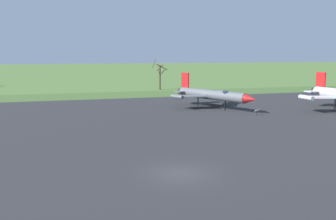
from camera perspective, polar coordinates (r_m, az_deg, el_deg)
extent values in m
plane|color=#4C6B33|center=(25.63, 1.94, -9.95)|extent=(600.00, 600.00, 0.00)
cube|color=#28282B|center=(41.01, -5.26, -2.80)|extent=(105.67, 54.69, 0.05)
cube|color=#3F5C2A|center=(73.65, -10.26, 2.24)|extent=(165.67, 12.00, 0.06)
cylinder|color=black|center=(62.97, 22.12, 2.75)|extent=(1.18, 0.95, 1.14)
cube|color=silver|center=(55.85, 23.50, 1.85)|extent=(6.35, 4.29, 0.15)
cylinder|color=silver|center=(54.33, 20.86, 1.83)|extent=(0.74, 2.63, 0.61)
cube|color=red|center=(62.07, 22.83, 4.44)|extent=(0.30, 1.96, 2.28)
cube|color=silver|center=(61.21, 21.78, 2.73)|extent=(2.29, 1.63, 0.15)
cube|color=silver|center=(63.12, 23.75, 2.78)|extent=(2.29, 1.63, 0.15)
cylinder|color=black|center=(60.03, 24.71, 0.82)|extent=(0.22, 0.22, 1.52)
cylinder|color=#565B60|center=(55.70, 6.78, 2.40)|extent=(6.61, 12.16, 1.47)
cone|color=red|center=(51.14, 12.78, 1.67)|extent=(1.97, 2.18, 1.35)
cylinder|color=black|center=(60.34, 2.12, 2.94)|extent=(1.27, 1.16, 1.03)
ellipsoid|color=#19232D|center=(53.80, 9.02, 2.56)|extent=(1.01, 1.90, 0.95)
cube|color=#565B60|center=(54.61, 3.63, 2.20)|extent=(4.66, 3.08, 0.14)
cube|color=#565B60|center=(58.79, 7.67, 2.60)|extent=(4.32, 4.95, 0.14)
cylinder|color=#565B60|center=(53.65, 1.44, 2.09)|extent=(1.47, 2.36, 0.55)
cylinder|color=#565B60|center=(60.89, 8.51, 2.80)|extent=(1.47, 2.36, 0.55)
cube|color=red|center=(59.55, 2.70, 4.72)|extent=(0.84, 1.57, 2.40)
cube|color=#565B60|center=(58.87, 1.97, 2.90)|extent=(2.06, 1.93, 0.14)
cube|color=#565B60|center=(60.40, 3.52, 3.04)|extent=(2.06, 1.93, 0.14)
cylinder|color=black|center=(54.05, 8.94, 0.64)|extent=(0.20, 0.20, 1.37)
cylinder|color=black|center=(57.77, 4.71, 1.24)|extent=(0.20, 0.20, 1.37)
cylinder|color=black|center=(50.37, 13.76, -0.56)|extent=(0.08, 0.08, 0.55)
cube|color=white|center=(50.31, 13.78, -0.09)|extent=(0.69, 0.40, 0.29)
cylinder|color=brown|center=(84.70, -1.31, 5.12)|extent=(0.46, 0.46, 5.69)
cylinder|color=brown|center=(85.28, -1.27, 6.65)|extent=(1.56, 0.78, 1.54)
cylinder|color=brown|center=(84.86, -2.25, 7.25)|extent=(1.47, 2.65, 1.94)
cylinder|color=brown|center=(85.29, -0.91, 5.90)|extent=(1.19, 1.71, 1.64)
cylinder|color=brown|center=(83.32, -0.97, 6.76)|extent=(2.80, 0.52, 1.51)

